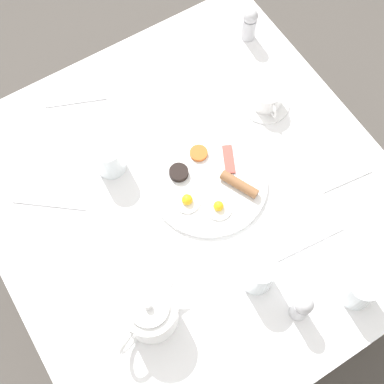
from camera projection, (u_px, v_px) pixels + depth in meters
ground_plane at (192, 271)px, 2.01m from camera, size 8.00×8.00×0.00m
table at (192, 205)px, 1.41m from camera, size 1.05×0.99×0.72m
breakfast_plate at (208, 182)px, 1.36m from camera, size 0.30×0.30×0.04m
teapot_near at (150, 313)px, 1.18m from camera, size 0.12×0.20×0.13m
teacup_with_saucer_left at (267, 99)px, 1.44m from camera, size 0.13×0.13×0.07m
water_glass_tall at (109, 158)px, 1.34m from camera, size 0.08×0.08×0.10m
water_glass_short at (258, 274)px, 1.21m from camera, size 0.08×0.08×0.11m
wine_glass_spare at (360, 290)px, 1.20m from camera, size 0.08×0.08×0.10m
pepper_grinder at (249, 24)px, 1.50m from camera, size 0.04×0.04×0.11m
salt_grinder at (302, 307)px, 1.18m from camera, size 0.04×0.04×0.11m
fork_by_plate at (49, 204)px, 1.34m from camera, size 0.13×0.16×0.00m
knife_by_plate at (309, 243)px, 1.30m from camera, size 0.03×0.19×0.00m
spoon_for_tea at (347, 180)px, 1.37m from camera, size 0.03×0.15×0.00m
fork_spare at (75, 101)px, 1.46m from camera, size 0.08×0.16×0.00m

